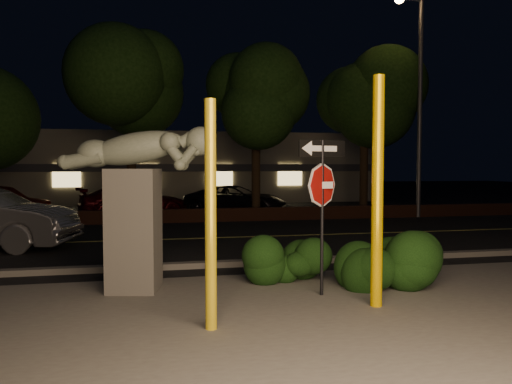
% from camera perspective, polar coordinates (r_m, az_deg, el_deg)
% --- Properties ---
extents(ground, '(90.00, 90.00, 0.00)m').
position_cam_1_polar(ground, '(17.53, -6.11, -3.90)').
color(ground, black).
rests_on(ground, ground).
extents(patio, '(14.00, 6.00, 0.02)m').
position_cam_1_polar(patio, '(6.88, 3.75, -14.70)').
color(patio, '#4C4944').
rests_on(patio, ground).
extents(road, '(80.00, 8.00, 0.01)m').
position_cam_1_polar(road, '(14.57, -4.89, -5.28)').
color(road, black).
rests_on(road, ground).
extents(lane_marking, '(80.00, 0.12, 0.00)m').
position_cam_1_polar(lane_marking, '(14.57, -4.89, -5.23)').
color(lane_marking, '#B3AE47').
rests_on(lane_marking, road).
extents(curb, '(80.00, 0.25, 0.12)m').
position_cam_1_polar(curb, '(10.56, -2.08, -8.15)').
color(curb, '#4C4944').
rests_on(curb, ground).
extents(brick_wall, '(40.00, 0.35, 0.50)m').
position_cam_1_polar(brick_wall, '(18.79, -6.53, -2.68)').
color(brick_wall, '#412014').
rests_on(brick_wall, ground).
extents(parking_lot, '(40.00, 12.00, 0.01)m').
position_cam_1_polar(parking_lot, '(24.47, -7.82, -1.94)').
color(parking_lot, black).
rests_on(parking_lot, ground).
extents(building, '(22.00, 10.20, 4.00)m').
position_cam_1_polar(building, '(32.35, -8.89, 2.78)').
color(building, slate).
rests_on(building, ground).
extents(tree_far_b, '(5.20, 5.20, 8.41)m').
position_cam_1_polar(tree_far_b, '(20.90, -14.19, 13.81)').
color(tree_far_b, black).
rests_on(tree_far_b, ground).
extents(tree_far_c, '(4.80, 4.80, 7.84)m').
position_cam_1_polar(tree_far_c, '(20.87, -0.01, 12.82)').
color(tree_far_c, black).
rests_on(tree_far_c, ground).
extents(tree_far_d, '(4.40, 4.40, 7.42)m').
position_cam_1_polar(tree_far_d, '(22.85, 12.32, 11.27)').
color(tree_far_d, black).
rests_on(tree_far_d, ground).
extents(yellow_pole_left, '(0.15, 0.15, 2.94)m').
position_cam_1_polar(yellow_pole_left, '(6.33, -5.21, -2.74)').
color(yellow_pole_left, yellow).
rests_on(yellow_pole_left, ground).
extents(yellow_pole_right, '(0.17, 0.17, 3.42)m').
position_cam_1_polar(yellow_pole_right, '(7.54, 13.71, -0.05)').
color(yellow_pole_right, '#EDB800').
rests_on(yellow_pole_right, ground).
extents(signpost, '(0.84, 0.21, 2.51)m').
position_cam_1_polar(signpost, '(8.03, 7.58, 0.73)').
color(signpost, black).
rests_on(signpost, ground).
extents(sculpture, '(2.58, 1.16, 2.75)m').
position_cam_1_polar(sculpture, '(8.53, -13.50, 0.19)').
color(sculpture, '#4C4944').
rests_on(sculpture, ground).
extents(hedge_center, '(1.96, 1.43, 0.93)m').
position_cam_1_polar(hedge_center, '(9.13, 3.16, -7.35)').
color(hedge_center, black).
rests_on(hedge_center, ground).
extents(hedge_right, '(1.92, 1.42, 1.12)m').
position_cam_1_polar(hedge_right, '(8.82, 14.41, -7.15)').
color(hedge_right, black).
rests_on(hedge_right, ground).
extents(hedge_far_right, '(1.82, 1.44, 1.10)m').
position_cam_1_polar(hedge_far_right, '(8.98, 14.61, -7.04)').
color(hedge_far_right, black).
rests_on(hedge_far_right, ground).
extents(streetlight, '(1.33, 0.42, 8.87)m').
position_cam_1_polar(streetlight, '(21.47, 17.84, 11.35)').
color(streetlight, '#4A4A4F').
rests_on(streetlight, ground).
extents(parked_car_darkred, '(4.75, 2.83, 1.29)m').
position_cam_1_polar(parked_car_darkred, '(21.25, -13.77, -1.02)').
color(parked_car_darkred, '#3E050A').
rests_on(parked_car_darkred, ground).
extents(parked_car_dark, '(4.88, 3.81, 1.23)m').
position_cam_1_polar(parked_car_dark, '(22.05, -2.31, -0.87)').
color(parked_car_dark, black).
rests_on(parked_car_dark, ground).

